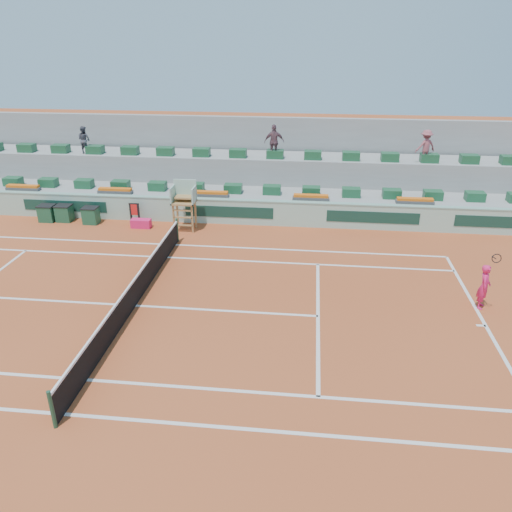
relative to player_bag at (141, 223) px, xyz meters
The scene contains 20 objects.
ground 7.75m from the player_bag, 73.32° to the right, with size 90.00×90.00×0.00m, color #9B401E.
seating_tier_lower 3.98m from the player_bag, 55.82° to the left, with size 36.00×4.00×1.20m, color #979795.
seating_tier_upper 5.47m from the player_bag, 65.48° to the left, with size 36.00×2.40×2.60m, color #979795.
stadium_back_wall 7.13m from the player_bag, 71.04° to the left, with size 36.00×0.40×4.40m, color #979795.
player_bag is the anchor object (origin of this frame).
spectator_left 6.84m from the player_bag, 135.40° to the left, with size 0.72×0.56×1.48m, color #454650.
spectator_mid 8.15m from the player_bag, 34.26° to the left, with size 1.04×0.43×1.78m, color #6E4953.
spectator_right 14.93m from the player_bag, 16.91° to the left, with size 1.07×0.62×1.66m, color #984C53.
court_lines 7.75m from the player_bag, 73.32° to the right, with size 23.89×11.09×0.01m.
tennis_net 7.76m from the player_bag, 73.32° to the right, with size 0.10×11.97×1.10m.
advertising_hoarding 2.53m from the player_bag, 25.53° to the left, with size 36.00×0.34×1.26m.
umpire_chair 2.59m from the player_bag, ahead, with size 1.10×0.90×2.40m.
seat_row_lower 3.47m from the player_bag, 46.89° to the left, with size 32.90×0.60×0.44m.
seat_row_upper 5.48m from the player_bag, 62.52° to the left, with size 32.90×0.60×0.44m.
flower_planters 2.07m from the player_bag, 65.31° to the left, with size 26.80×0.36×0.28m.
drink_cooler_a 2.69m from the player_bag, behind, with size 0.76×0.65×0.84m.
drink_cooler_b 4.17m from the player_bag, behind, with size 0.78×0.67×0.84m.
drink_cooler_c 5.01m from the player_bag, behind, with size 0.80×0.69×0.84m.
towel_rack 0.88m from the player_bag, 129.66° to the left, with size 0.51×0.09×1.03m.
tennis_player 15.56m from the player_bag, 23.38° to the right, with size 0.56×0.91×2.28m.
Camera 1 is at (5.92, -14.70, 8.88)m, focal length 35.00 mm.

